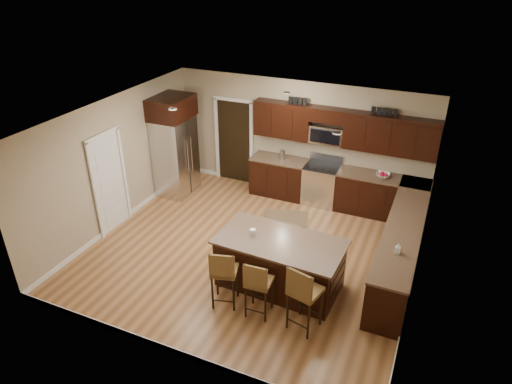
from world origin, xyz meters
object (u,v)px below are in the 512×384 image
at_px(range, 321,184).
at_px(stool_mid, 258,283).
at_px(refrigerator, 175,145).
at_px(island, 280,265).
at_px(stool_right, 303,292).
at_px(stool_left, 224,272).

xyz_separation_m(range, stool_mid, (0.15, -3.98, 0.18)).
bearing_deg(range, refrigerator, -165.38).
relative_size(island, refrigerator, 0.93).
xyz_separation_m(range, island, (0.19, -3.14, -0.04)).
relative_size(stool_mid, stool_right, 0.89).
bearing_deg(island, range, 96.17).
height_order(stool_left, refrigerator, refrigerator).
bearing_deg(stool_right, stool_mid, -166.67).
xyz_separation_m(stool_mid, stool_right, (0.74, -0.01, 0.08)).
xyz_separation_m(island, refrigerator, (-3.49, 2.28, 0.77)).
bearing_deg(island, refrigerator, 149.56).
relative_size(range, stool_right, 0.95).
bearing_deg(stool_left, island, 37.70).
height_order(island, refrigerator, refrigerator).
height_order(range, stool_left, range).
distance_m(range, stool_mid, 3.99).
height_order(island, stool_right, stool_right).
relative_size(island, stool_left, 2.01).
bearing_deg(stool_right, refrigerator, 156.99).
xyz_separation_m(range, stool_left, (-0.44, -3.98, 0.20)).
relative_size(stool_left, stool_right, 0.93).
distance_m(island, stool_mid, 0.87).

